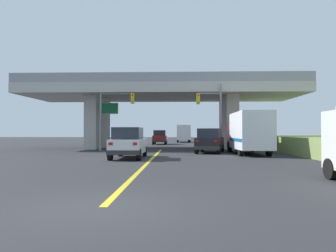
{
  "coord_description": "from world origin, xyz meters",
  "views": [
    {
      "loc": [
        1.71,
        -7.05,
        1.69
      ],
      "look_at": [
        0.87,
        18.32,
        2.22
      ],
      "focal_mm": 33.41,
      "sensor_mm": 36.0,
      "label": 1
    }
  ],
  "objects_px": {
    "highway_sign": "(109,113)",
    "sedan_oncoming": "(160,137)",
    "traffic_signal_farside": "(111,109)",
    "semi_truck_distant": "(183,133)",
    "suv_lead": "(129,143)",
    "box_truck": "(248,133)",
    "traffic_signal_nearside": "(213,110)",
    "suv_crossing": "(210,141)"
  },
  "relations": [
    {
      "from": "box_truck",
      "to": "sedan_oncoming",
      "type": "height_order",
      "value": "box_truck"
    },
    {
      "from": "traffic_signal_nearside",
      "to": "highway_sign",
      "type": "bearing_deg",
      "value": 162.79
    },
    {
      "from": "suv_crossing",
      "to": "box_truck",
      "type": "xyz_separation_m",
      "value": [
        2.86,
        -1.46,
        0.67
      ]
    },
    {
      "from": "box_truck",
      "to": "traffic_signal_nearside",
      "type": "distance_m",
      "value": 4.84
    },
    {
      "from": "box_truck",
      "to": "semi_truck_distant",
      "type": "height_order",
      "value": "box_truck"
    },
    {
      "from": "traffic_signal_farside",
      "to": "highway_sign",
      "type": "distance_m",
      "value": 2.76
    },
    {
      "from": "semi_truck_distant",
      "to": "traffic_signal_farside",
      "type": "bearing_deg",
      "value": -105.22
    },
    {
      "from": "sedan_oncoming",
      "to": "suv_crossing",
      "type": "bearing_deg",
      "value": -74.29
    },
    {
      "from": "sedan_oncoming",
      "to": "traffic_signal_nearside",
      "type": "distance_m",
      "value": 17.66
    },
    {
      "from": "box_truck",
      "to": "traffic_signal_nearside",
      "type": "relative_size",
      "value": 1.19
    },
    {
      "from": "highway_sign",
      "to": "sedan_oncoming",
      "type": "bearing_deg",
      "value": 71.86
    },
    {
      "from": "semi_truck_distant",
      "to": "suv_crossing",
      "type": "bearing_deg",
      "value": -86.6
    },
    {
      "from": "suv_lead",
      "to": "highway_sign",
      "type": "relative_size",
      "value": 0.93
    },
    {
      "from": "suv_lead",
      "to": "box_truck",
      "type": "xyz_separation_m",
      "value": [
        8.74,
        4.14,
        0.67
      ]
    },
    {
      "from": "traffic_signal_nearside",
      "to": "highway_sign",
      "type": "height_order",
      "value": "traffic_signal_nearside"
    },
    {
      "from": "sedan_oncoming",
      "to": "traffic_signal_nearside",
      "type": "height_order",
      "value": "traffic_signal_nearside"
    },
    {
      "from": "box_truck",
      "to": "traffic_signal_farside",
      "type": "height_order",
      "value": "traffic_signal_farside"
    },
    {
      "from": "suv_lead",
      "to": "semi_truck_distant",
      "type": "distance_m",
      "value": 34.75
    },
    {
      "from": "suv_lead",
      "to": "suv_crossing",
      "type": "distance_m",
      "value": 8.12
    },
    {
      "from": "suv_lead",
      "to": "highway_sign",
      "type": "distance_m",
      "value": 11.91
    },
    {
      "from": "sedan_oncoming",
      "to": "traffic_signal_farside",
      "type": "relative_size",
      "value": 0.74
    },
    {
      "from": "suv_crossing",
      "to": "sedan_oncoming",
      "type": "bearing_deg",
      "value": 118.84
    },
    {
      "from": "suv_crossing",
      "to": "sedan_oncoming",
      "type": "relative_size",
      "value": 1.03
    },
    {
      "from": "traffic_signal_farside",
      "to": "suv_lead",
      "type": "bearing_deg",
      "value": -70.56
    },
    {
      "from": "sedan_oncoming",
      "to": "traffic_signal_farside",
      "type": "height_order",
      "value": "traffic_signal_farside"
    },
    {
      "from": "traffic_signal_farside",
      "to": "semi_truck_distant",
      "type": "xyz_separation_m",
      "value": [
        7.11,
        26.14,
        -2.27
      ]
    },
    {
      "from": "highway_sign",
      "to": "suv_crossing",
      "type": "bearing_deg",
      "value": -29.26
    },
    {
      "from": "suv_lead",
      "to": "highway_sign",
      "type": "height_order",
      "value": "highway_sign"
    },
    {
      "from": "highway_sign",
      "to": "suv_lead",
      "type": "bearing_deg",
      "value": -71.19
    },
    {
      "from": "highway_sign",
      "to": "semi_truck_distant",
      "type": "distance_m",
      "value": 24.89
    },
    {
      "from": "suv_crossing",
      "to": "sedan_oncoming",
      "type": "distance_m",
      "value": 19.43
    },
    {
      "from": "suv_crossing",
      "to": "highway_sign",
      "type": "relative_size",
      "value": 0.95
    },
    {
      "from": "box_truck",
      "to": "traffic_signal_nearside",
      "type": "xyz_separation_m",
      "value": [
        -2.33,
        3.71,
        2.06
      ]
    },
    {
      "from": "suv_crossing",
      "to": "semi_truck_distant",
      "type": "relative_size",
      "value": 0.69
    },
    {
      "from": "suv_lead",
      "to": "semi_truck_distant",
      "type": "bearing_deg",
      "value": 83.12
    },
    {
      "from": "suv_crossing",
      "to": "highway_sign",
      "type": "height_order",
      "value": "highway_sign"
    },
    {
      "from": "traffic_signal_farside",
      "to": "semi_truck_distant",
      "type": "relative_size",
      "value": 0.9
    },
    {
      "from": "sedan_oncoming",
      "to": "semi_truck_distant",
      "type": "height_order",
      "value": "semi_truck_distant"
    },
    {
      "from": "highway_sign",
      "to": "semi_truck_distant",
      "type": "bearing_deg",
      "value": 71.41
    },
    {
      "from": "sedan_oncoming",
      "to": "semi_truck_distant",
      "type": "bearing_deg",
      "value": 70.82
    },
    {
      "from": "traffic_signal_nearside",
      "to": "traffic_signal_farside",
      "type": "height_order",
      "value": "traffic_signal_nearside"
    },
    {
      "from": "traffic_signal_farside",
      "to": "semi_truck_distant",
      "type": "distance_m",
      "value": 27.19
    }
  ]
}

